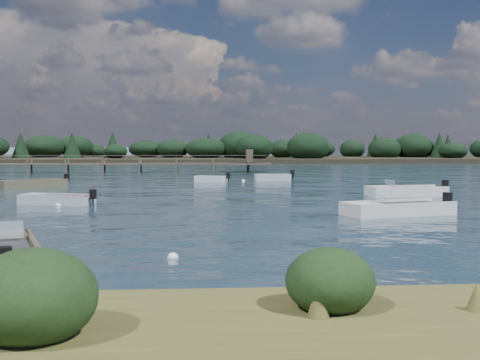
{
  "coord_description": "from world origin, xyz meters",
  "views": [
    {
      "loc": [
        -1.9,
        -23.45,
        3.15
      ],
      "look_at": [
        0.6,
        14.0,
        1.0
      ],
      "focal_mm": 45.0,
      "sensor_mm": 36.0,
      "label": 1
    }
  ],
  "objects": [
    {
      "name": "tender_far_grey_b",
      "position": [
        4.62,
        30.04,
        0.17
      ],
      "size": [
        3.58,
        1.46,
        1.22
      ],
      "color": "#A8ADB0",
      "rests_on": "ground"
    },
    {
      "name": "far_headland",
      "position": [
        25.0,
        100.0,
        1.96
      ],
      "size": [
        190.0,
        40.0,
        5.8
      ],
      "color": "black",
      "rests_on": "ground"
    },
    {
      "name": "jetty",
      "position": [
        -21.74,
        47.99,
        0.98
      ],
      "size": [
        64.5,
        3.2,
        3.4
      ],
      "color": "#4B4037",
      "rests_on": "ground"
    },
    {
      "name": "shore_lip",
      "position": [
        0.0,
        -12.2,
        0.0
      ],
      "size": [
        160.0,
        0.6,
        0.3
      ],
      "primitive_type": "cube",
      "color": "black",
      "rests_on": "ground"
    },
    {
      "name": "buoy_b",
      "position": [
        9.28,
        3.1,
        0.0
      ],
      "size": [
        0.32,
        0.32,
        0.32
      ],
      "primitive_type": "sphere",
      "color": "white",
      "rests_on": "ground"
    },
    {
      "name": "ground",
      "position": [
        0.0,
        60.0,
        0.0
      ],
      "size": [
        400.0,
        400.0,
        0.0
      ],
      "primitive_type": "plane",
      "color": "#142530",
      "rests_on": "ground"
    },
    {
      "name": "dinghy_mid_white_a",
      "position": [
        7.08,
        3.24,
        0.17
      ],
      "size": [
        5.54,
        3.28,
        1.28
      ],
      "color": "silver",
      "rests_on": "ground"
    },
    {
      "name": "dinghy_mid_white_b",
      "position": [
        10.98,
        13.28,
        0.17
      ],
      "size": [
        5.33,
        2.43,
        1.3
      ],
      "color": "silver",
      "rests_on": "ground"
    },
    {
      "name": "buoy_c",
      "position": [
        -9.3,
        8.51,
        0.0
      ],
      "size": [
        0.32,
        0.32,
        0.32
      ],
      "primitive_type": "sphere",
      "color": "white",
      "rests_on": "ground"
    },
    {
      "name": "tender_far_white",
      "position": [
        -0.92,
        28.63,
        0.15
      ],
      "size": [
        3.12,
        2.09,
        1.06
      ],
      "color": "silver",
      "rests_on": "ground"
    },
    {
      "name": "buoy_e",
      "position": [
        1.96,
        29.91,
        0.0
      ],
      "size": [
        0.32,
        0.32,
        0.32
      ],
      "primitive_type": "sphere",
      "color": "white",
      "rests_on": "ground"
    },
    {
      "name": "dinghy_mid_grey",
      "position": [
        -9.6,
        9.33,
        0.15
      ],
      "size": [
        4.29,
        2.62,
        1.07
      ],
      "color": "#A8ADB0",
      "rests_on": "ground"
    },
    {
      "name": "buoy_a",
      "position": [
        -2.66,
        -6.69,
        0.0
      ],
      "size": [
        0.32,
        0.32,
        0.32
      ],
      "primitive_type": "sphere",
      "color": "white",
      "rests_on": "ground"
    },
    {
      "name": "dinghy_extra_a",
      "position": [
        -14.36,
        22.32,
        0.17
      ],
      "size": [
        4.82,
        4.13,
        1.24
      ],
      "color": "brown",
      "rests_on": "ground"
    }
  ]
}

